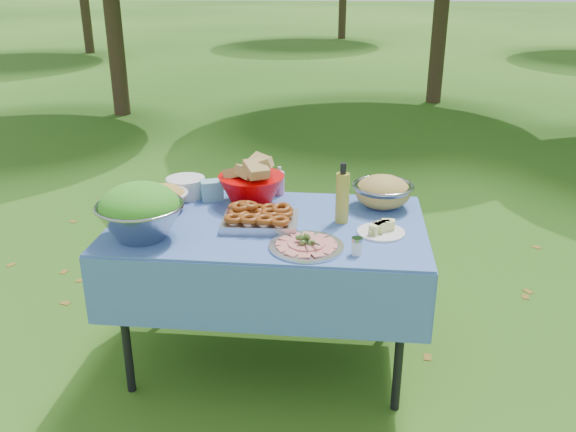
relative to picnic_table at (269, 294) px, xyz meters
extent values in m
plane|color=black|center=(0.00, 0.00, -0.38)|extent=(80.00, 80.00, 0.00)
cube|color=#7DA9F0|center=(0.00, 0.00, 0.00)|extent=(1.46, 0.86, 0.76)
cylinder|color=white|center=(-0.47, 0.32, 0.43)|extent=(0.24, 0.24, 0.10)
cube|color=#78BFCC|center=(-0.33, 0.28, 0.43)|extent=(0.13, 0.11, 0.10)
cylinder|color=pink|center=(0.01, 0.39, 0.46)|extent=(0.07, 0.07, 0.15)
cube|color=#ABABB0|center=(-0.03, -0.04, 0.42)|extent=(0.36, 0.26, 0.08)
cylinder|color=#B9BDC1|center=(0.20, -0.26, 0.42)|extent=(0.37, 0.37, 0.07)
cylinder|color=#A99E34|center=(0.34, 0.05, 0.52)|extent=(0.08, 0.08, 0.29)
cylinder|color=white|center=(0.52, -0.07, 0.41)|extent=(0.27, 0.27, 0.06)
cylinder|color=white|center=(0.41, -0.30, 0.42)|extent=(0.05, 0.05, 0.07)
camera|label=1|loc=(0.37, -2.61, 1.48)|focal=38.00mm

